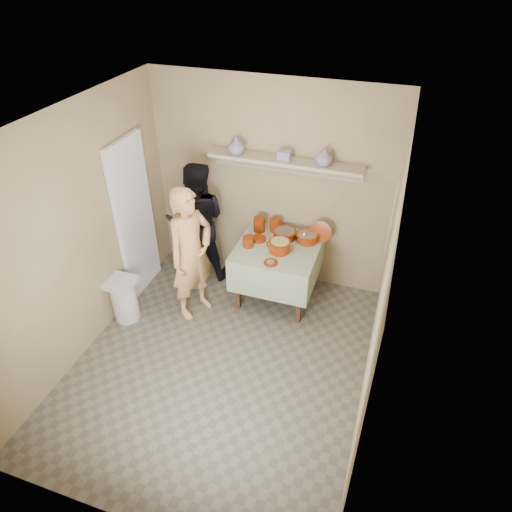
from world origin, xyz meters
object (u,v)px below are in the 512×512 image
at_px(serving_table, 278,254).
at_px(cazuela_rice, 280,245).
at_px(person_helper, 197,223).
at_px(person_cook, 191,254).
at_px(trash_bin, 124,299).

relative_size(serving_table, cazuela_rice, 2.95).
height_order(person_helper, serving_table, person_helper).
bearing_deg(person_cook, trash_bin, 141.10).
xyz_separation_m(person_cook, trash_bin, (-0.73, -0.40, -0.54)).
bearing_deg(trash_bin, serving_table, 31.29).
height_order(person_cook, person_helper, person_cook).
distance_m(serving_table, trash_bin, 1.90).
xyz_separation_m(person_helper, serving_table, (1.11, -0.12, -0.17)).
relative_size(person_cook, person_helper, 1.03).
relative_size(person_helper, cazuela_rice, 4.90).
distance_m(person_helper, serving_table, 1.13).
distance_m(person_helper, cazuela_rice, 1.18).
bearing_deg(person_helper, trash_bin, 45.72).
height_order(person_cook, serving_table, person_cook).
relative_size(serving_table, trash_bin, 1.74).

